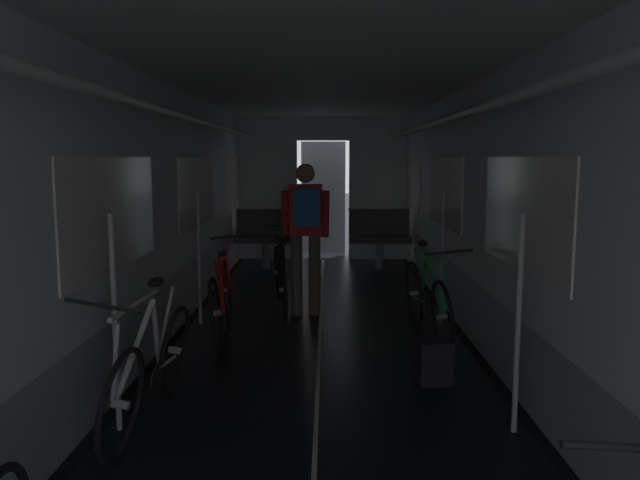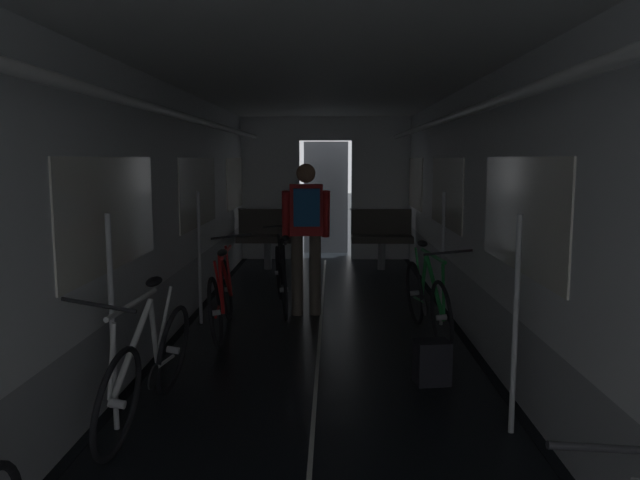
# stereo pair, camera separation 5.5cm
# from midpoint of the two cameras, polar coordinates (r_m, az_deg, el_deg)

# --- Properties ---
(train_car_shell) EXTENTS (3.14, 12.34, 2.57)m
(train_car_shell) POSITION_cam_midpoint_polar(r_m,az_deg,el_deg) (5.31, -0.40, 7.04)
(train_car_shell) COLOR black
(train_car_shell) RESTS_ON ground
(bench_seat_far_left) EXTENTS (0.98, 0.51, 0.95)m
(bench_seat_far_left) POSITION_cam_midpoint_polar(r_m,az_deg,el_deg) (9.90, -5.15, 0.64)
(bench_seat_far_left) COLOR gray
(bench_seat_far_left) RESTS_ON ground
(bench_seat_far_right) EXTENTS (0.98, 0.51, 0.95)m
(bench_seat_far_right) POSITION_cam_midpoint_polar(r_m,az_deg,el_deg) (9.88, 5.29, 0.62)
(bench_seat_far_right) COLOR gray
(bench_seat_far_right) RESTS_ON ground
(bicycle_green) EXTENTS (0.45, 1.69, 0.95)m
(bicycle_green) POSITION_cam_midpoint_polar(r_m,az_deg,el_deg) (6.16, 9.55, -5.34)
(bicycle_green) COLOR black
(bicycle_green) RESTS_ON ground
(bicycle_white) EXTENTS (0.46, 1.70, 0.96)m
(bicycle_white) POSITION_cam_midpoint_polar(r_m,az_deg,el_deg) (4.32, -15.65, -11.11)
(bicycle_white) COLOR black
(bicycle_white) RESTS_ON ground
(bicycle_red) EXTENTS (0.44, 1.69, 0.95)m
(bicycle_red) POSITION_cam_midpoint_polar(r_m,az_deg,el_deg) (6.29, -9.25, -5.08)
(bicycle_red) COLOR black
(bicycle_red) RESTS_ON ground
(person_cyclist_aisle) EXTENTS (0.54, 0.40, 1.69)m
(person_cyclist_aisle) POSITION_cam_midpoint_polar(r_m,az_deg,el_deg) (6.83, -1.56, 1.39)
(person_cyclist_aisle) COLOR brown
(person_cyclist_aisle) RESTS_ON ground
(bicycle_black_in_aisle) EXTENTS (0.44, 1.68, 0.94)m
(bicycle_black_in_aisle) POSITION_cam_midpoint_polar(r_m,az_deg,el_deg) (7.21, -3.85, -3.38)
(bicycle_black_in_aisle) COLOR black
(bicycle_black_in_aisle) RESTS_ON ground
(backpack_on_floor) EXTENTS (0.29, 0.24, 0.34)m
(backpack_on_floor) POSITION_cam_midpoint_polar(r_m,az_deg,el_deg) (4.99, 10.05, -10.94)
(backpack_on_floor) COLOR black
(backpack_on_floor) RESTS_ON ground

